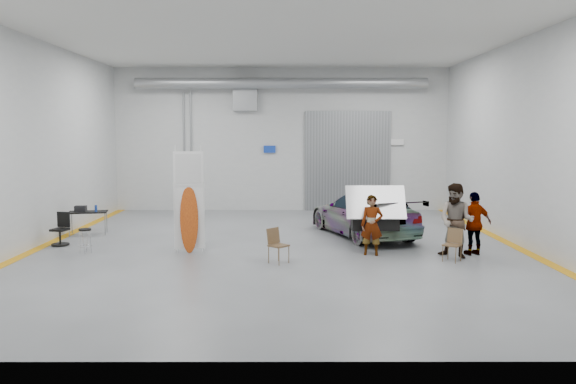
{
  "coord_description": "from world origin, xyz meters",
  "views": [
    {
      "loc": [
        0.25,
        -15.76,
        3.27
      ],
      "look_at": [
        0.27,
        1.11,
        1.5
      ],
      "focal_mm": 35.0,
      "sensor_mm": 36.0,
      "label": 1
    }
  ],
  "objects_px": {
    "folding_chair_near": "(279,252)",
    "work_table": "(86,211)",
    "surfboard_display": "(188,209)",
    "shop_stool": "(85,241)",
    "person_b": "(456,221)",
    "person_c": "(474,223)",
    "sedan_car": "(364,214)",
    "person_a": "(372,225)",
    "office_chair": "(61,231)",
    "folding_chair_far": "(452,251)"
  },
  "relations": [
    {
      "from": "sedan_car",
      "to": "folding_chair_far",
      "type": "relative_size",
      "value": 5.81
    },
    {
      "from": "folding_chair_near",
      "to": "shop_stool",
      "type": "bearing_deg",
      "value": 120.32
    },
    {
      "from": "person_b",
      "to": "folding_chair_far",
      "type": "distance_m",
      "value": 0.89
    },
    {
      "from": "surfboard_display",
      "to": "office_chair",
      "type": "bearing_deg",
      "value": 158.53
    },
    {
      "from": "person_a",
      "to": "folding_chair_far",
      "type": "height_order",
      "value": "person_a"
    },
    {
      "from": "person_b",
      "to": "shop_stool",
      "type": "relative_size",
      "value": 2.88
    },
    {
      "from": "office_chair",
      "to": "person_a",
      "type": "bearing_deg",
      "value": 4.8
    },
    {
      "from": "person_b",
      "to": "shop_stool",
      "type": "height_order",
      "value": "person_b"
    },
    {
      "from": "person_a",
      "to": "person_b",
      "type": "bearing_deg",
      "value": 4.19
    },
    {
      "from": "office_chair",
      "to": "folding_chair_far",
      "type": "bearing_deg",
      "value": 2.36
    },
    {
      "from": "sedan_car",
      "to": "work_table",
      "type": "bearing_deg",
      "value": -20.37
    },
    {
      "from": "shop_stool",
      "to": "office_chair",
      "type": "relative_size",
      "value": 0.72
    },
    {
      "from": "surfboard_display",
      "to": "work_table",
      "type": "distance_m",
      "value": 4.72
    },
    {
      "from": "person_b",
      "to": "folding_chair_far",
      "type": "bearing_deg",
      "value": -82.25
    },
    {
      "from": "folding_chair_near",
      "to": "work_table",
      "type": "distance_m",
      "value": 7.49
    },
    {
      "from": "sedan_car",
      "to": "office_chair",
      "type": "bearing_deg",
      "value": -9.45
    },
    {
      "from": "person_c",
      "to": "office_chair",
      "type": "relative_size",
      "value": 1.8
    },
    {
      "from": "person_a",
      "to": "person_c",
      "type": "height_order",
      "value": "person_c"
    },
    {
      "from": "sedan_car",
      "to": "person_b",
      "type": "distance_m",
      "value": 3.78
    },
    {
      "from": "sedan_car",
      "to": "shop_stool",
      "type": "relative_size",
      "value": 7.13
    },
    {
      "from": "surfboard_display",
      "to": "shop_stool",
      "type": "relative_size",
      "value": 4.32
    },
    {
      "from": "surfboard_display",
      "to": "office_chair",
      "type": "xyz_separation_m",
      "value": [
        -3.93,
        1.02,
        -0.78
      ]
    },
    {
      "from": "person_c",
      "to": "office_chair",
      "type": "bearing_deg",
      "value": -21.67
    },
    {
      "from": "person_a",
      "to": "shop_stool",
      "type": "xyz_separation_m",
      "value": [
        -7.79,
        0.2,
        -0.48
      ]
    },
    {
      "from": "shop_stool",
      "to": "work_table",
      "type": "xyz_separation_m",
      "value": [
        -1.0,
        2.88,
        0.41
      ]
    },
    {
      "from": "sedan_car",
      "to": "folding_chair_near",
      "type": "bearing_deg",
      "value": 36.2
    },
    {
      "from": "work_table",
      "to": "office_chair",
      "type": "distance_m",
      "value": 1.78
    },
    {
      "from": "folding_chair_far",
      "to": "office_chair",
      "type": "height_order",
      "value": "office_chair"
    },
    {
      "from": "person_a",
      "to": "sedan_car",
      "type": "bearing_deg",
      "value": 99.01
    },
    {
      "from": "person_b",
      "to": "work_table",
      "type": "height_order",
      "value": "person_b"
    },
    {
      "from": "person_b",
      "to": "office_chair",
      "type": "height_order",
      "value": "person_b"
    },
    {
      "from": "person_b",
      "to": "folding_chair_far",
      "type": "xyz_separation_m",
      "value": [
        -0.23,
        -0.46,
        -0.72
      ]
    },
    {
      "from": "folding_chair_near",
      "to": "shop_stool",
      "type": "xyz_separation_m",
      "value": [
        -5.3,
        1.15,
        0.06
      ]
    },
    {
      "from": "folding_chair_near",
      "to": "office_chair",
      "type": "xyz_separation_m",
      "value": [
        -6.43,
        2.29,
        0.14
      ]
    },
    {
      "from": "person_c",
      "to": "folding_chair_far",
      "type": "relative_size",
      "value": 2.04
    },
    {
      "from": "person_b",
      "to": "work_table",
      "type": "relative_size",
      "value": 1.53
    },
    {
      "from": "sedan_car",
      "to": "work_table",
      "type": "height_order",
      "value": "sedan_car"
    },
    {
      "from": "person_b",
      "to": "shop_stool",
      "type": "distance_m",
      "value": 10.0
    },
    {
      "from": "sedan_car",
      "to": "folding_chair_near",
      "type": "relative_size",
      "value": 5.53
    },
    {
      "from": "person_c",
      "to": "surfboard_display",
      "type": "height_order",
      "value": "surfboard_display"
    },
    {
      "from": "surfboard_display",
      "to": "office_chair",
      "type": "relative_size",
      "value": 3.11
    },
    {
      "from": "person_b",
      "to": "person_c",
      "type": "bearing_deg",
      "value": 63.62
    },
    {
      "from": "folding_chair_far",
      "to": "person_c",
      "type": "bearing_deg",
      "value": 81.76
    },
    {
      "from": "sedan_car",
      "to": "shop_stool",
      "type": "bearing_deg",
      "value": -0.45
    },
    {
      "from": "person_a",
      "to": "person_c",
      "type": "distance_m",
      "value": 2.76
    },
    {
      "from": "person_a",
      "to": "work_table",
      "type": "distance_m",
      "value": 9.31
    },
    {
      "from": "sedan_car",
      "to": "person_b",
      "type": "bearing_deg",
      "value": 103.19
    },
    {
      "from": "shop_stool",
      "to": "surfboard_display",
      "type": "bearing_deg",
      "value": 2.48
    },
    {
      "from": "office_chair",
      "to": "surfboard_display",
      "type": "bearing_deg",
      "value": -1.19
    },
    {
      "from": "person_a",
      "to": "shop_stool",
      "type": "bearing_deg",
      "value": -169.17
    }
  ]
}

